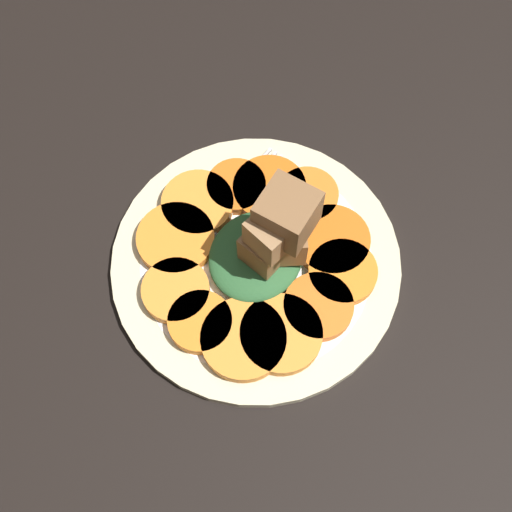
# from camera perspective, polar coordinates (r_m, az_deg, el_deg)

# --- Properties ---
(table_slab) EXTENTS (1.20, 1.20, 0.02)m
(table_slab) POSITION_cam_1_polar(r_m,az_deg,el_deg) (0.68, -0.00, -1.07)
(table_slab) COLOR black
(table_slab) RESTS_ON ground
(plate) EXTENTS (0.27, 0.27, 0.01)m
(plate) POSITION_cam_1_polar(r_m,az_deg,el_deg) (0.67, -0.00, -0.56)
(plate) COLOR beige
(plate) RESTS_ON table_slab
(carrot_slice_0) EXTENTS (0.06, 0.06, 0.01)m
(carrot_slice_0) POSITION_cam_1_polar(r_m,az_deg,el_deg) (0.63, -4.50, -5.29)
(carrot_slice_0) COLOR orange
(carrot_slice_0) RESTS_ON plate
(carrot_slice_1) EXTENTS (0.08, 0.08, 0.01)m
(carrot_slice_1) POSITION_cam_1_polar(r_m,az_deg,el_deg) (0.63, -1.01, -6.67)
(carrot_slice_1) COLOR orange
(carrot_slice_1) RESTS_ON plate
(carrot_slice_2) EXTENTS (0.07, 0.07, 0.01)m
(carrot_slice_2) POSITION_cam_1_polar(r_m,az_deg,el_deg) (0.63, 2.02, -6.26)
(carrot_slice_2) COLOR orange
(carrot_slice_2) RESTS_ON plate
(carrot_slice_3) EXTENTS (0.06, 0.06, 0.01)m
(carrot_slice_3) POSITION_cam_1_polar(r_m,az_deg,el_deg) (0.64, 5.01, -4.06)
(carrot_slice_3) COLOR orange
(carrot_slice_3) RESTS_ON plate
(carrot_slice_4) EXTENTS (0.06, 0.06, 0.01)m
(carrot_slice_4) POSITION_cam_1_polar(r_m,az_deg,el_deg) (0.65, 6.94, -1.31)
(carrot_slice_4) COLOR orange
(carrot_slice_4) RESTS_ON plate
(carrot_slice_5) EXTENTS (0.07, 0.07, 0.01)m
(carrot_slice_5) POSITION_cam_1_polar(r_m,az_deg,el_deg) (0.67, 6.09, 1.23)
(carrot_slice_5) COLOR orange
(carrot_slice_5) RESTS_ON plate
(carrot_slice_6) EXTENTS (0.06, 0.06, 0.01)m
(carrot_slice_6) POSITION_cam_1_polar(r_m,az_deg,el_deg) (0.69, 4.15, 4.83)
(carrot_slice_6) COLOR orange
(carrot_slice_6) RESTS_ON plate
(carrot_slice_7) EXTENTS (0.07, 0.07, 0.01)m
(carrot_slice_7) POSITION_cam_1_polar(r_m,az_deg,el_deg) (0.69, 1.08, 5.37)
(carrot_slice_7) COLOR orange
(carrot_slice_7) RESTS_ON plate
(carrot_slice_8) EXTENTS (0.06, 0.06, 0.01)m
(carrot_slice_8) POSITION_cam_1_polar(r_m,az_deg,el_deg) (0.69, -1.58, 5.60)
(carrot_slice_8) COLOR orange
(carrot_slice_8) RESTS_ON plate
(carrot_slice_9) EXTENTS (0.07, 0.07, 0.01)m
(carrot_slice_9) POSITION_cam_1_polar(r_m,az_deg,el_deg) (0.68, -4.69, 4.20)
(carrot_slice_9) COLOR orange
(carrot_slice_9) RESTS_ON plate
(carrot_slice_10) EXTENTS (0.07, 0.07, 0.01)m
(carrot_slice_10) POSITION_cam_1_polar(r_m,az_deg,el_deg) (0.67, -6.44, 1.36)
(carrot_slice_10) COLOR orange
(carrot_slice_10) RESTS_ON plate
(carrot_slice_11) EXTENTS (0.06, 0.06, 0.01)m
(carrot_slice_11) POSITION_cam_1_polar(r_m,az_deg,el_deg) (0.65, -6.44, -2.78)
(carrot_slice_11) COLOR orange
(carrot_slice_11) RESTS_ON plate
(center_pile) EXTENTS (0.09, 0.09, 0.11)m
(center_pile) POSITION_cam_1_polar(r_m,az_deg,el_deg) (0.62, 1.01, 1.14)
(center_pile) COLOR #2D6033
(center_pile) RESTS_ON plate
(fork) EXTENTS (0.20, 0.05, 0.00)m
(fork) POSITION_cam_1_polar(r_m,az_deg,el_deg) (0.68, -2.97, 2.78)
(fork) COLOR silver
(fork) RESTS_ON plate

